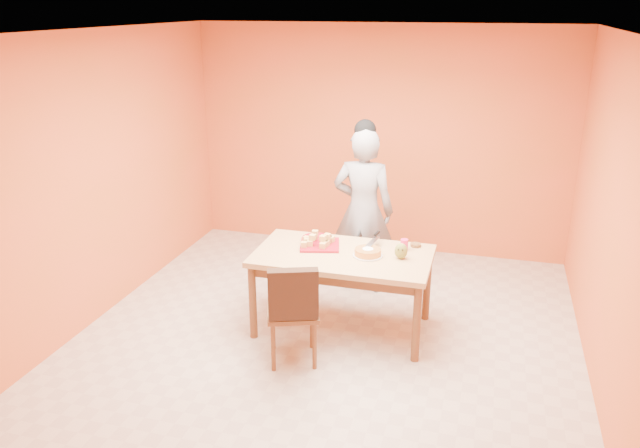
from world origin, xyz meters
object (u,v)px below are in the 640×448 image
(sponge_cake, at_px, (368,252))
(checker_tin, at_px, (416,245))
(magenta_glass, at_px, (404,245))
(egg_ornament, at_px, (401,251))
(person, at_px, (363,211))
(dining_table, at_px, (343,263))
(red_dinner_plate, at_px, (316,238))
(dining_chair, at_px, (292,310))
(pastry_platter, at_px, (320,245))

(sponge_cake, relative_size, checker_tin, 2.45)
(magenta_glass, bearing_deg, sponge_cake, -140.42)
(sponge_cake, relative_size, egg_ornament, 1.64)
(person, xyz_separation_m, checker_tin, (0.62, -0.57, -0.10))
(egg_ornament, relative_size, magenta_glass, 1.45)
(dining_table, relative_size, red_dinner_plate, 5.84)
(egg_ornament, bearing_deg, dining_chair, -127.32)
(dining_chair, height_order, red_dinner_plate, dining_chair)
(dining_table, height_order, sponge_cake, sponge_cake)
(egg_ornament, bearing_deg, magenta_glass, 103.00)
(person, bearing_deg, pastry_platter, 73.31)
(person, relative_size, sponge_cake, 7.30)
(pastry_platter, relative_size, sponge_cake, 1.49)
(dining_chair, distance_m, sponge_cake, 0.89)
(sponge_cake, bearing_deg, checker_tin, 42.27)
(pastry_platter, xyz_separation_m, egg_ornament, (0.78, -0.10, 0.06))
(dining_chair, height_order, pastry_platter, dining_chair)
(red_dinner_plate, height_order, magenta_glass, magenta_glass)
(sponge_cake, xyz_separation_m, egg_ornament, (0.30, 0.02, 0.03))
(red_dinner_plate, xyz_separation_m, egg_ornament, (0.86, -0.27, 0.06))
(pastry_platter, xyz_separation_m, red_dinner_plate, (-0.08, 0.17, -0.00))
(person, relative_size, magenta_glass, 17.37)
(pastry_platter, height_order, red_dinner_plate, pastry_platter)
(red_dinner_plate, bearing_deg, dining_table, -40.81)
(dining_chair, xyz_separation_m, pastry_platter, (0.02, 0.78, 0.29))
(pastry_platter, height_order, magenta_glass, magenta_glass)
(person, bearing_deg, egg_ornament, 120.87)
(person, relative_size, egg_ornament, 12.00)
(person, bearing_deg, magenta_glass, 128.21)
(person, bearing_deg, red_dinner_plate, 62.86)
(dining_table, distance_m, red_dinner_plate, 0.45)
(pastry_platter, relative_size, egg_ornament, 2.46)
(person, xyz_separation_m, red_dinner_plate, (-0.33, -0.63, -0.10))
(sponge_cake, xyz_separation_m, checker_tin, (0.38, 0.35, -0.02))
(dining_chair, bearing_deg, person, 60.50)
(sponge_cake, height_order, checker_tin, sponge_cake)
(checker_tin, bearing_deg, person, 137.54)
(dining_chair, xyz_separation_m, checker_tin, (0.89, 1.01, 0.29))
(person, height_order, sponge_cake, person)
(red_dinner_plate, distance_m, sponge_cake, 0.63)
(dining_chair, relative_size, checker_tin, 9.52)
(dining_table, distance_m, pastry_platter, 0.30)
(red_dinner_plate, relative_size, sponge_cake, 1.15)
(dining_chair, height_order, magenta_glass, dining_chair)
(pastry_platter, xyz_separation_m, magenta_glass, (0.77, 0.12, 0.04))
(dining_table, bearing_deg, person, 90.56)
(dining_chair, xyz_separation_m, person, (0.27, 1.58, 0.39))
(dining_chair, height_order, sponge_cake, dining_chair)
(checker_tin, bearing_deg, egg_ornament, -105.17)
(person, xyz_separation_m, pastry_platter, (-0.24, -0.80, -0.10))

